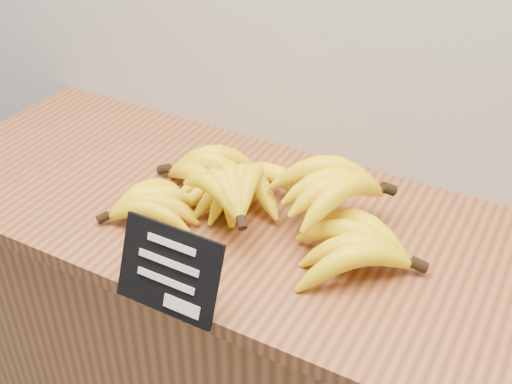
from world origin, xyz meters
name	(u,v)px	position (x,y,z in m)	size (l,w,h in m)	color
counter_top	(269,225)	(-0.06, 2.75, 0.92)	(1.43, 0.54, 0.03)	#99572F
chalkboard_sign	(169,271)	(-0.10, 2.49, 0.99)	(0.17, 0.01, 0.14)	black
banana_pile	(261,197)	(-0.08, 2.74, 0.98)	(0.59, 0.34, 0.13)	yellow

